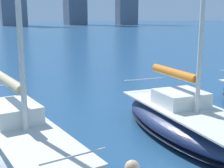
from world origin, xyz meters
name	(u,v)px	position (x,y,z in m)	size (l,w,h in m)	color
sailboat_orange	(186,119)	(-3.59, -6.28, 0.67)	(3.17, 7.57, 12.83)	navy
sailboat_tan	(20,139)	(2.41, -6.76, 0.68)	(3.43, 8.70, 9.98)	white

